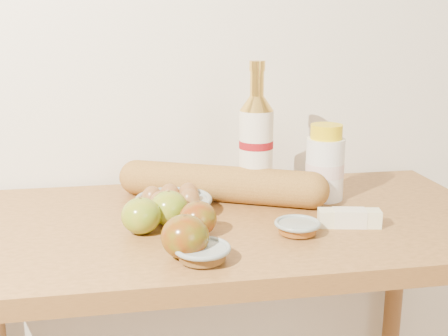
{
  "coord_description": "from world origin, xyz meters",
  "views": [
    {
      "loc": [
        -0.19,
        0.06,
        1.31
      ],
      "look_at": [
        0.0,
        1.15,
        1.02
      ],
      "focal_mm": 45.0,
      "sensor_mm": 36.0,
      "label": 1
    }
  ],
  "objects_px": {
    "table": "(222,271)",
    "bourbon_bottle": "(256,145)",
    "egg_bowl": "(173,203)",
    "baguette": "(220,183)",
    "cream_bottle": "(325,165)"
  },
  "relations": [
    {
      "from": "egg_bowl",
      "to": "cream_bottle",
      "type": "bearing_deg",
      "value": 7.27
    },
    {
      "from": "table",
      "to": "bourbon_bottle",
      "type": "bearing_deg",
      "value": 49.14
    },
    {
      "from": "bourbon_bottle",
      "to": "baguette",
      "type": "bearing_deg",
      "value": 155.39
    },
    {
      "from": "baguette",
      "to": "cream_bottle",
      "type": "bearing_deg",
      "value": 18.72
    },
    {
      "from": "table",
      "to": "baguette",
      "type": "height_order",
      "value": "baguette"
    },
    {
      "from": "baguette",
      "to": "bourbon_bottle",
      "type": "bearing_deg",
      "value": 21.83
    },
    {
      "from": "bourbon_bottle",
      "to": "egg_bowl",
      "type": "bearing_deg",
      "value": 176.75
    },
    {
      "from": "table",
      "to": "cream_bottle",
      "type": "height_order",
      "value": "cream_bottle"
    },
    {
      "from": "baguette",
      "to": "egg_bowl",
      "type": "bearing_deg",
      "value": -124.06
    },
    {
      "from": "egg_bowl",
      "to": "baguette",
      "type": "distance_m",
      "value": 0.14
    },
    {
      "from": "bourbon_bottle",
      "to": "baguette",
      "type": "xyz_separation_m",
      "value": [
        -0.08,
        0.0,
        -0.09
      ]
    },
    {
      "from": "cream_bottle",
      "to": "baguette",
      "type": "bearing_deg",
      "value": 160.53
    },
    {
      "from": "table",
      "to": "cream_bottle",
      "type": "distance_m",
      "value": 0.35
    },
    {
      "from": "bourbon_bottle",
      "to": "cream_bottle",
      "type": "bearing_deg",
      "value": -29.29
    },
    {
      "from": "cream_bottle",
      "to": "baguette",
      "type": "relative_size",
      "value": 0.36
    }
  ]
}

